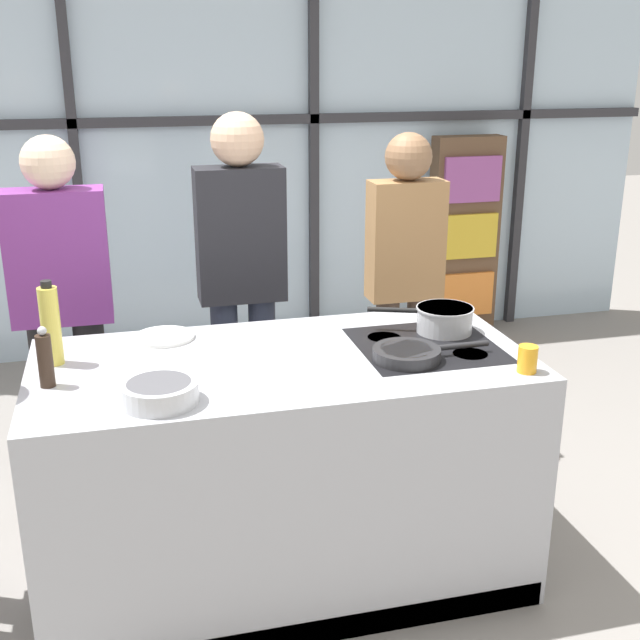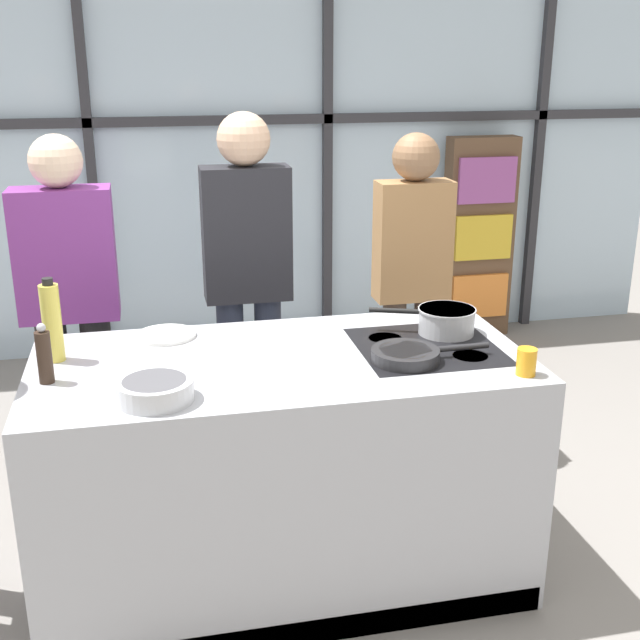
{
  "view_description": "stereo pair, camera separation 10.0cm",
  "coord_description": "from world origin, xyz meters",
  "px_view_note": "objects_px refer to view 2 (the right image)",
  "views": [
    {
      "loc": [
        -0.53,
        -2.66,
        1.97
      ],
      "look_at": [
        0.17,
        0.1,
        1.01
      ],
      "focal_mm": 45.0,
      "sensor_mm": 36.0,
      "label": 1
    },
    {
      "loc": [
        -0.44,
        -2.68,
        1.97
      ],
      "look_at": [
        0.17,
        0.1,
        1.01
      ],
      "focal_mm": 45.0,
      "sensor_mm": 36.0,
      "label": 2
    }
  ],
  "objects_px": {
    "spectator_far_left": "(69,294)",
    "saucepan": "(446,320)",
    "frying_pan": "(407,354)",
    "white_plate": "(166,335)",
    "oil_bottle": "(52,322)",
    "pepper_grinder": "(44,356)",
    "spectator_center_left": "(247,270)",
    "spectator_center_right": "(412,272)",
    "mixing_bowl": "(155,389)",
    "juice_glass_near": "(526,362)"
  },
  "relations": [
    {
      "from": "spectator_center_left",
      "to": "saucepan",
      "type": "relative_size",
      "value": 4.26
    },
    {
      "from": "spectator_center_left",
      "to": "spectator_center_right",
      "type": "distance_m",
      "value": 0.81
    },
    {
      "from": "spectator_center_right",
      "to": "mixing_bowl",
      "type": "height_order",
      "value": "spectator_center_right"
    },
    {
      "from": "white_plate",
      "to": "spectator_center_left",
      "type": "bearing_deg",
      "value": 56.65
    },
    {
      "from": "oil_bottle",
      "to": "saucepan",
      "type": "bearing_deg",
      "value": -0.95
    },
    {
      "from": "spectator_far_left",
      "to": "saucepan",
      "type": "height_order",
      "value": "spectator_far_left"
    },
    {
      "from": "pepper_grinder",
      "to": "spectator_center_right",
      "type": "bearing_deg",
      "value": 31.38
    },
    {
      "from": "spectator_center_right",
      "to": "white_plate",
      "type": "relative_size",
      "value": 6.91
    },
    {
      "from": "frying_pan",
      "to": "oil_bottle",
      "type": "distance_m",
      "value": 1.27
    },
    {
      "from": "frying_pan",
      "to": "mixing_bowl",
      "type": "bearing_deg",
      "value": -170.01
    },
    {
      "from": "spectator_far_left",
      "to": "spectator_center_left",
      "type": "relative_size",
      "value": 0.95
    },
    {
      "from": "frying_pan",
      "to": "white_plate",
      "type": "bearing_deg",
      "value": 152.09
    },
    {
      "from": "spectator_far_left",
      "to": "white_plate",
      "type": "relative_size",
      "value": 7.03
    },
    {
      "from": "white_plate",
      "to": "juice_glass_near",
      "type": "height_order",
      "value": "juice_glass_near"
    },
    {
      "from": "spectator_far_left",
      "to": "oil_bottle",
      "type": "bearing_deg",
      "value": 90.77
    },
    {
      "from": "spectator_center_right",
      "to": "white_plate",
      "type": "height_order",
      "value": "spectator_center_right"
    },
    {
      "from": "juice_glass_near",
      "to": "spectator_center_right",
      "type": "bearing_deg",
      "value": 89.53
    },
    {
      "from": "spectator_center_left",
      "to": "frying_pan",
      "type": "height_order",
      "value": "spectator_center_left"
    },
    {
      "from": "pepper_grinder",
      "to": "spectator_far_left",
      "type": "bearing_deg",
      "value": 90.02
    },
    {
      "from": "spectator_far_left",
      "to": "oil_bottle",
      "type": "height_order",
      "value": "spectator_far_left"
    },
    {
      "from": "spectator_center_left",
      "to": "spectator_center_right",
      "type": "xyz_separation_m",
      "value": [
        0.81,
        -0.0,
        -0.06
      ]
    },
    {
      "from": "oil_bottle",
      "to": "pepper_grinder",
      "type": "relative_size",
      "value": 1.46
    },
    {
      "from": "spectator_center_right",
      "to": "saucepan",
      "type": "xyz_separation_m",
      "value": [
        -0.13,
        -0.8,
        0.03
      ]
    },
    {
      "from": "spectator_center_left",
      "to": "white_plate",
      "type": "relative_size",
      "value": 7.38
    },
    {
      "from": "spectator_center_right",
      "to": "saucepan",
      "type": "bearing_deg",
      "value": 80.89
    },
    {
      "from": "frying_pan",
      "to": "pepper_grinder",
      "type": "xyz_separation_m",
      "value": [
        -1.24,
        0.07,
        0.07
      ]
    },
    {
      "from": "spectator_far_left",
      "to": "mixing_bowl",
      "type": "xyz_separation_m",
      "value": [
        0.35,
        -1.21,
        0.02
      ]
    },
    {
      "from": "oil_bottle",
      "to": "juice_glass_near",
      "type": "distance_m",
      "value": 1.67
    },
    {
      "from": "spectator_center_left",
      "to": "spectator_far_left",
      "type": "bearing_deg",
      "value": 0.0
    },
    {
      "from": "white_plate",
      "to": "spectator_far_left",
      "type": "bearing_deg",
      "value": 123.75
    },
    {
      "from": "spectator_center_right",
      "to": "frying_pan",
      "type": "bearing_deg",
      "value": 70.7
    },
    {
      "from": "spectator_center_right",
      "to": "white_plate",
      "type": "xyz_separation_m",
      "value": [
        -1.21,
        -0.61,
        -0.02
      ]
    },
    {
      "from": "white_plate",
      "to": "juice_glass_near",
      "type": "distance_m",
      "value": 1.36
    },
    {
      "from": "saucepan",
      "to": "mixing_bowl",
      "type": "relative_size",
      "value": 1.62
    },
    {
      "from": "oil_bottle",
      "to": "pepper_grinder",
      "type": "bearing_deg",
      "value": -92.77
    },
    {
      "from": "saucepan",
      "to": "juice_glass_near",
      "type": "distance_m",
      "value": 0.48
    },
    {
      "from": "juice_glass_near",
      "to": "white_plate",
      "type": "bearing_deg",
      "value": 151.3
    },
    {
      "from": "saucepan",
      "to": "oil_bottle",
      "type": "height_order",
      "value": "oil_bottle"
    },
    {
      "from": "saucepan",
      "to": "white_plate",
      "type": "xyz_separation_m",
      "value": [
        -1.08,
        0.19,
        -0.05
      ]
    },
    {
      "from": "saucepan",
      "to": "juice_glass_near",
      "type": "xyz_separation_m",
      "value": [
        0.12,
        -0.46,
        -0.01
      ]
    },
    {
      "from": "spectator_center_left",
      "to": "frying_pan",
      "type": "relative_size",
      "value": 3.87
    },
    {
      "from": "juice_glass_near",
      "to": "spectator_center_left",
      "type": "bearing_deg",
      "value": 122.23
    },
    {
      "from": "spectator_center_left",
      "to": "juice_glass_near",
      "type": "distance_m",
      "value": 1.49
    },
    {
      "from": "spectator_center_right",
      "to": "spectator_far_left",
      "type": "bearing_deg",
      "value": 0.0
    },
    {
      "from": "pepper_grinder",
      "to": "juice_glass_near",
      "type": "relative_size",
      "value": 2.21
    },
    {
      "from": "spectator_center_right",
      "to": "juice_glass_near",
      "type": "height_order",
      "value": "spectator_center_right"
    },
    {
      "from": "spectator_far_left",
      "to": "mixing_bowl",
      "type": "distance_m",
      "value": 1.26
    },
    {
      "from": "juice_glass_near",
      "to": "mixing_bowl",
      "type": "bearing_deg",
      "value": 177.53
    },
    {
      "from": "mixing_bowl",
      "to": "pepper_grinder",
      "type": "bearing_deg",
      "value": 147.4
    },
    {
      "from": "spectator_center_left",
      "to": "saucepan",
      "type": "xyz_separation_m",
      "value": [
        0.68,
        -0.8,
        -0.03
      ]
    }
  ]
}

